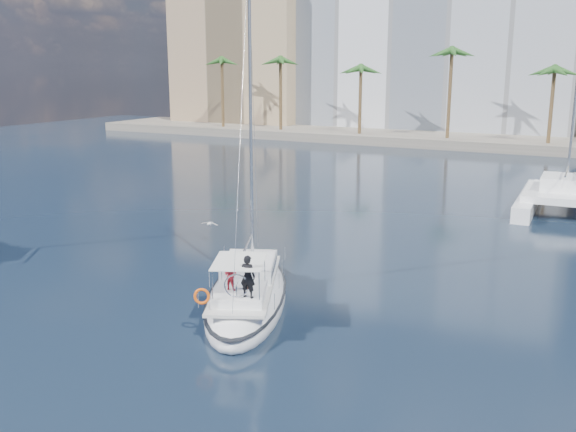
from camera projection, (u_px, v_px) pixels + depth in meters
The scene contains 9 objects.
ground at pixel (257, 286), 30.29m from camera, with size 160.00×160.00×0.00m, color black.
quay at pixel (495, 142), 82.79m from camera, with size 120.00×14.00×1.20m, color gray.
building_modern at pixel (434, 39), 95.49m from camera, with size 42.00×16.00×28.00m, color white.
building_tan_left at pixel (248, 61), 106.26m from camera, with size 22.00×14.00×22.00m, color tan.
palm_left at pixel (252, 65), 92.46m from camera, with size 3.60×3.60×12.30m.
palm_centre at pixel (495, 65), 77.12m from camera, with size 3.60×3.60×12.30m.
main_sloop at pixel (247, 295), 27.66m from camera, with size 7.30×10.86×15.47m.
catamaran at pixel (565, 195), 45.77m from camera, with size 6.41×12.13×17.37m.
seagull at pixel (210, 224), 37.54m from camera, with size 1.13×0.48×0.21m.
Camera 1 is at (14.62, -24.78, 10.14)m, focal length 40.00 mm.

